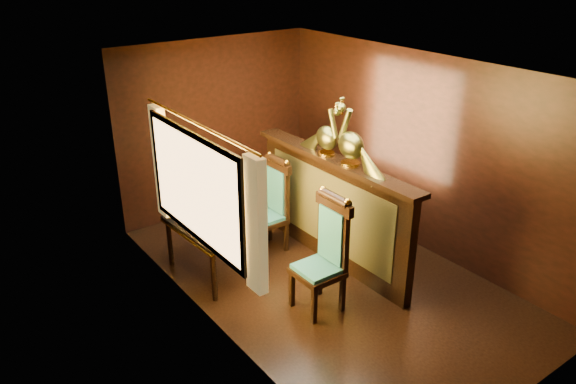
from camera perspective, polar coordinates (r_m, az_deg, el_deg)
name	(u,v)px	position (r m, az deg, el deg)	size (l,w,h in m)	color
ground	(326,277)	(6.80, 3.85, -8.63)	(5.00, 5.00, 0.00)	black
room_shell	(323,154)	(6.05, 3.54, 3.88)	(3.04, 5.04, 2.52)	black
partition	(332,208)	(6.83, 4.47, -1.62)	(0.26, 2.70, 1.36)	black
dining_table	(209,229)	(6.63, -8.06, -3.76)	(0.75, 1.17, 0.87)	black
chair_left	(327,249)	(5.98, 3.98, -5.80)	(0.48, 0.53, 1.33)	black
chair_right	(273,201)	(7.13, -1.52, -0.95)	(0.45, 0.50, 1.26)	black
peacock_left	(352,134)	(6.26, 6.48, 5.92)	(0.23, 0.63, 0.75)	#17462C
peacock_right	(327,127)	(6.57, 4.01, 6.56)	(0.21, 0.57, 0.67)	#17462C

